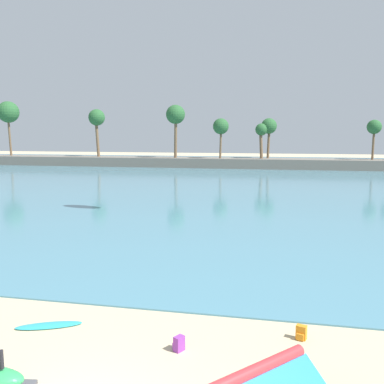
# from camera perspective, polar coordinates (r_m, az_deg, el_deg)

# --- Properties ---
(sea) EXTENTS (220.00, 104.02, 0.06)m
(sea) POSITION_cam_1_polar(r_m,az_deg,el_deg) (66.13, 8.03, 2.38)
(sea) COLOR teal
(sea) RESTS_ON ground
(palm_headland) EXTENTS (116.25, 6.00, 12.94)m
(palm_headland) POSITION_cam_1_polar(r_m,az_deg,el_deg) (77.86, 9.83, 5.41)
(palm_headland) COLOR slate
(palm_headland) RESTS_ON ground
(backpack_near_kite) EXTENTS (0.35, 0.34, 0.44)m
(backpack_near_kite) POSITION_cam_1_polar(r_m,az_deg,el_deg) (13.97, 14.45, -17.85)
(backpack_near_kite) COLOR orange
(backpack_near_kite) RESTS_ON ground
(backpack_by_trailer) EXTENTS (0.36, 0.36, 0.44)m
(backpack_by_trailer) POSITION_cam_1_polar(r_m,az_deg,el_deg) (12.97, -1.79, -19.71)
(backpack_by_trailer) COLOR purple
(backpack_by_trailer) RESTS_ON ground
(surfboard) EXTENTS (2.14, 1.30, 0.08)m
(surfboard) POSITION_cam_1_polar(r_m,az_deg,el_deg) (15.15, -18.68, -16.61)
(surfboard) COLOR #2DA8B2
(surfboard) RESTS_ON ground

